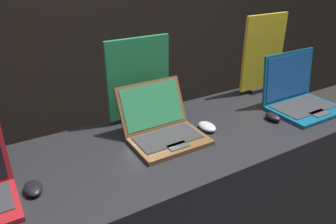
# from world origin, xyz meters

# --- Properties ---
(display_counter) EXTENTS (2.07, 0.68, 0.90)m
(display_counter) POSITION_xyz_m (0.00, 0.34, 0.45)
(display_counter) COLOR black
(display_counter) RESTS_ON ground_plane
(mouse_front) EXTENTS (0.06, 0.10, 0.03)m
(mouse_front) POSITION_xyz_m (-0.61, 0.28, 0.92)
(mouse_front) COLOR black
(mouse_front) RESTS_ON display_counter
(laptop_middle) EXTENTS (0.34, 0.34, 0.23)m
(laptop_middle) POSITION_xyz_m (-0.01, 0.39, 0.96)
(laptop_middle) COLOR brown
(laptop_middle) RESTS_ON display_counter
(mouse_middle) EXTENTS (0.07, 0.11, 0.03)m
(mouse_middle) POSITION_xyz_m (0.21, 0.34, 0.92)
(mouse_middle) COLOR #B2B2B7
(mouse_middle) RESTS_ON display_counter
(promo_stand_middle) EXTENTS (0.34, 0.07, 0.42)m
(promo_stand_middle) POSITION_xyz_m (-0.01, 0.62, 1.10)
(promo_stand_middle) COLOR black
(promo_stand_middle) RESTS_ON display_counter
(laptop_back) EXTENTS (0.38, 0.31, 0.30)m
(laptop_back) POSITION_xyz_m (0.80, 0.29, 0.97)
(laptop_back) COLOR #0F5170
(laptop_back) RESTS_ON display_counter
(mouse_back) EXTENTS (0.06, 0.09, 0.04)m
(mouse_back) POSITION_xyz_m (0.57, 0.25, 0.92)
(mouse_back) COLOR black
(mouse_back) RESTS_ON display_counter
(promo_stand_back) EXTENTS (0.31, 0.07, 0.47)m
(promo_stand_back) POSITION_xyz_m (0.80, 0.59, 1.13)
(promo_stand_back) COLOR black
(promo_stand_back) RESTS_ON display_counter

